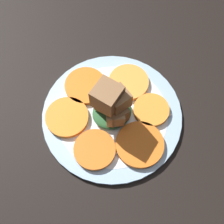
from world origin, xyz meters
TOP-DOWN VIEW (x-y plane):
  - table_slab at (0.00, 0.00)cm, footprint 120.00×120.00cm
  - plate at (0.00, 0.00)cm, footprint 28.88×28.88cm
  - carrot_slice_0 at (-7.13, -4.66)cm, footprint 8.24×8.24cm
  - carrot_slice_1 at (0.79, -8.65)cm, footprint 9.54×9.54cm
  - carrot_slice_2 at (7.10, -3.89)cm, footprint 7.39×7.39cm
  - carrot_slice_3 at (6.94, 4.07)cm, footprint 8.63×8.63cm
  - carrot_slice_4 at (-1.20, 8.45)cm, footprint 8.84×8.84cm
  - carrot_slice_5 at (-8.15, 4.27)cm, footprint 8.81×8.81cm
  - center_pile at (-0.20, -0.04)cm, footprint 8.21×8.49cm
  - fork at (0.30, -6.54)cm, footprint 18.42×2.33cm

SIDE VIEW (x-z plane):
  - table_slab at x=0.00cm, z-range 0.00..2.00cm
  - plate at x=0.00cm, z-range 1.99..3.04cm
  - fork at x=0.30cm, z-range 3.10..3.50cm
  - carrot_slice_0 at x=-7.13cm, z-range 3.10..4.13cm
  - carrot_slice_1 at x=0.79cm, z-range 3.10..4.13cm
  - carrot_slice_2 at x=7.10cm, z-range 3.10..4.13cm
  - carrot_slice_3 at x=6.94cm, z-range 3.10..4.13cm
  - carrot_slice_4 at x=-1.20cm, z-range 3.10..4.13cm
  - carrot_slice_5 at x=-8.15cm, z-range 3.10..4.13cm
  - center_pile at x=-0.20cm, z-range 2.09..13.45cm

